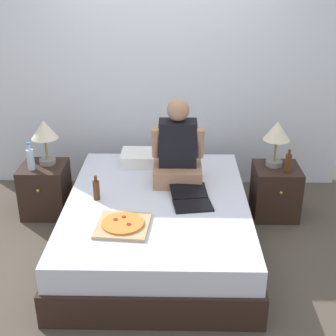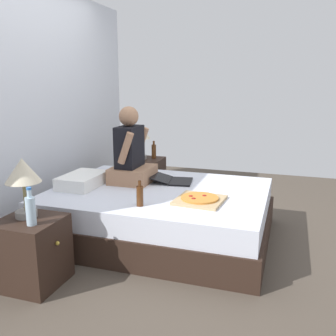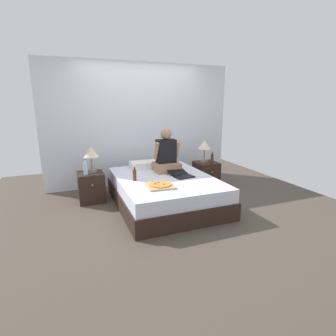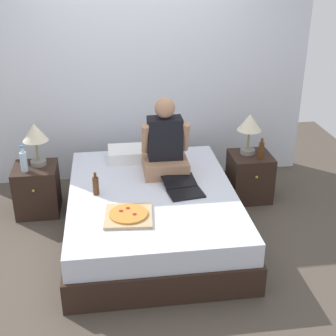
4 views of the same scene
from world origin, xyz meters
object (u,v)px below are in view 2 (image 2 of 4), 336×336
nightstand_right (145,178)px  lamp_on_right_nightstand (140,134)px  water_bottle (31,210)px  lamp_on_left_nightstand (23,175)px  beer_bottle_on_bed (140,195)px  laptop (174,180)px  person_seated (131,155)px  nightstand_left (32,252)px  beer_bottle (154,151)px  pizza_box (200,199)px  bed (160,213)px

nightstand_right → lamp_on_right_nightstand: size_ratio=1.15×
water_bottle → lamp_on_left_nightstand: bearing=49.4°
water_bottle → beer_bottle_on_bed: water_bottle is taller
nightstand_right → beer_bottle_on_bed: 1.81m
water_bottle → lamp_on_right_nightstand: (2.36, 0.14, 0.22)m
nightstand_right → laptop: size_ratio=1.13×
person_seated → beer_bottle_on_bed: (-0.69, -0.38, -0.20)m
nightstand_left → nightstand_right: size_ratio=1.00×
lamp_on_left_nightstand → beer_bottle: 2.35m
water_bottle → beer_bottle: bearing=-0.2°
beer_bottle → beer_bottle_on_bed: size_ratio=1.05×
person_seated → lamp_on_right_nightstand: bearing=17.0°
pizza_box → laptop: bearing=36.6°
beer_bottle → person_seated: 1.07m
bed → beer_bottle_on_bed: beer_bottle_on_bed is taller
water_bottle → lamp_on_right_nightstand: size_ratio=0.61×
nightstand_right → beer_bottle: beer_bottle is taller
lamp_on_left_nightstand → person_seated: size_ratio=0.58×
person_seated → beer_bottle: bearing=7.6°
pizza_box → beer_bottle_on_bed: size_ratio=1.96×
lamp_on_right_nightstand → person_seated: person_seated is taller
bed → person_seated: size_ratio=2.69×
person_seated → beer_bottle_on_bed: bearing=-151.1°
lamp_on_left_nightstand → pizza_box: size_ratio=1.04×
beer_bottle → laptop: size_ratio=0.50×
nightstand_left → nightstand_right: (2.31, 0.00, 0.00)m
lamp_on_left_nightstand → beer_bottle: (2.34, -0.15, -0.23)m
nightstand_left → nightstand_right: 2.31m
lamp_on_left_nightstand → person_seated: 1.32m
person_seated → beer_bottle_on_bed: 0.82m
water_bottle → person_seated: bearing=-6.1°
bed → nightstand_right: size_ratio=4.04×
pizza_box → beer_bottle_on_bed: 0.53m
lamp_on_right_nightstand → laptop: (-0.83, -0.72, -0.34)m
bed → water_bottle: 1.39m
person_seated → laptop: person_seated is taller
lamp_on_left_nightstand → lamp_on_right_nightstand: 2.24m
person_seated → pizza_box: (-0.42, -0.83, -0.27)m
water_bottle → beer_bottle: size_ratio=1.20×
lamp_on_right_nightstand → person_seated: size_ratio=0.58×
bed → pizza_box: (-0.25, -0.46, 0.26)m
laptop → nightstand_left: bearing=155.1°
nightstand_left → water_bottle: (-0.08, -0.09, 0.37)m
lamp_on_left_nightstand → laptop: (1.41, -0.72, -0.34)m
nightstand_left → beer_bottle: bearing=-2.4°
water_bottle → beer_bottle_on_bed: (0.71, -0.53, -0.05)m
lamp_on_right_nightstand → laptop: lamp_on_right_nightstand is taller
bed → water_bottle: size_ratio=7.59×
nightstand_right → person_seated: (-0.98, -0.24, 0.51)m
beer_bottle → lamp_on_right_nightstand: bearing=123.7°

